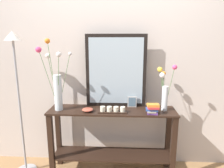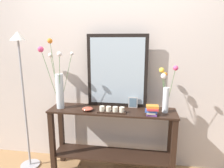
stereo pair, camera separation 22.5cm
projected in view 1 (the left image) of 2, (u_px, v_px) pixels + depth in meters
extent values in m
cube|color=beige|center=(113.00, 60.00, 2.49)|extent=(6.40, 0.08, 2.70)
cube|color=black|center=(112.00, 110.00, 2.32)|extent=(1.46, 0.35, 0.02)
cube|color=black|center=(112.00, 154.00, 2.44)|extent=(1.40, 0.31, 0.02)
cube|color=black|center=(51.00, 147.00, 2.31)|extent=(0.06, 0.06, 0.79)
cube|color=black|center=(173.00, 150.00, 2.24)|extent=(0.06, 0.06, 0.79)
cube|color=black|center=(59.00, 136.00, 2.58)|extent=(0.06, 0.06, 0.79)
cube|color=black|center=(168.00, 138.00, 2.51)|extent=(0.06, 0.06, 0.79)
cube|color=black|center=(116.00, 71.00, 2.37)|extent=(0.71, 0.03, 0.85)
cube|color=#9EADB7|center=(116.00, 71.00, 2.35)|extent=(0.63, 0.00, 0.77)
cylinder|color=silver|center=(58.00, 93.00, 2.28)|extent=(0.09, 0.09, 0.41)
cylinder|color=#4C753D|center=(53.00, 83.00, 2.26)|extent=(0.11, 0.05, 0.60)
sphere|color=silver|center=(48.00, 56.00, 2.22)|extent=(0.05, 0.05, 0.05)
cylinder|color=#4C753D|center=(53.00, 76.00, 2.24)|extent=(0.08, 0.02, 0.76)
sphere|color=orange|center=(47.00, 41.00, 2.17)|extent=(0.06, 0.06, 0.06)
cylinder|color=#4C753D|center=(64.00, 81.00, 2.29)|extent=(0.14, 0.09, 0.62)
sphere|color=silver|center=(70.00, 54.00, 2.27)|extent=(0.04, 0.04, 0.04)
cylinder|color=#4C753D|center=(49.00, 80.00, 2.20)|extent=(0.15, 0.08, 0.67)
sphere|color=#EA4275|center=(38.00, 50.00, 2.09)|extent=(0.06, 0.06, 0.06)
cylinder|color=#4C753D|center=(58.00, 83.00, 2.21)|extent=(0.07, 0.09, 0.62)
sphere|color=silver|center=(59.00, 54.00, 2.10)|extent=(0.05, 0.05, 0.05)
cylinder|color=silver|center=(165.00, 98.00, 2.27)|extent=(0.07, 0.07, 0.28)
cylinder|color=#4C753D|center=(170.00, 89.00, 2.22)|extent=(0.07, 0.06, 0.48)
sphere|color=#EA4275|center=(175.00, 67.00, 2.14)|extent=(0.05, 0.05, 0.05)
cylinder|color=#4C753D|center=(164.00, 91.00, 2.28)|extent=(0.02, 0.08, 0.40)
sphere|color=orange|center=(164.00, 73.00, 2.27)|extent=(0.05, 0.05, 0.05)
cylinder|color=#4C753D|center=(163.00, 92.00, 2.29)|extent=(0.02, 0.05, 0.38)
sphere|color=silver|center=(162.00, 75.00, 2.27)|extent=(0.06, 0.06, 0.06)
cylinder|color=#4C753D|center=(162.00, 89.00, 2.31)|extent=(0.07, 0.10, 0.44)
sphere|color=yellow|center=(160.00, 69.00, 2.31)|extent=(0.06, 0.06, 0.06)
cube|color=black|center=(113.00, 112.00, 2.23)|extent=(0.32, 0.09, 0.01)
cylinder|color=beige|center=(103.00, 109.00, 2.23)|extent=(0.06, 0.06, 0.05)
cylinder|color=beige|center=(109.00, 109.00, 2.23)|extent=(0.06, 0.06, 0.05)
cylinder|color=beige|center=(116.00, 109.00, 2.22)|extent=(0.06, 0.06, 0.05)
cylinder|color=beige|center=(123.00, 109.00, 2.22)|extent=(0.06, 0.06, 0.05)
cube|color=#B7B2AD|center=(132.00, 102.00, 2.40)|extent=(0.11, 0.01, 0.13)
cube|color=slate|center=(132.00, 102.00, 2.39)|extent=(0.08, 0.00, 0.11)
cylinder|color=#B24C38|center=(88.00, 111.00, 2.26)|extent=(0.05, 0.05, 0.01)
ellipsoid|color=#B24C38|center=(88.00, 110.00, 2.25)|extent=(0.12, 0.12, 0.03)
cube|color=#663884|center=(152.00, 113.00, 2.18)|extent=(0.12, 0.08, 0.02)
cube|color=#B2A893|center=(152.00, 112.00, 2.18)|extent=(0.09, 0.08, 0.02)
cube|color=#2D519E|center=(152.00, 109.00, 2.18)|extent=(0.13, 0.09, 0.03)
cube|color=#C63338|center=(153.00, 108.00, 2.17)|extent=(0.12, 0.09, 0.02)
cube|color=orange|center=(153.00, 105.00, 2.17)|extent=(0.13, 0.09, 0.03)
cylinder|color=#9E9EA3|center=(20.00, 110.00, 2.33)|extent=(0.02, 0.02, 1.57)
cone|color=beige|center=(12.00, 36.00, 2.15)|extent=(0.18, 0.18, 0.10)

